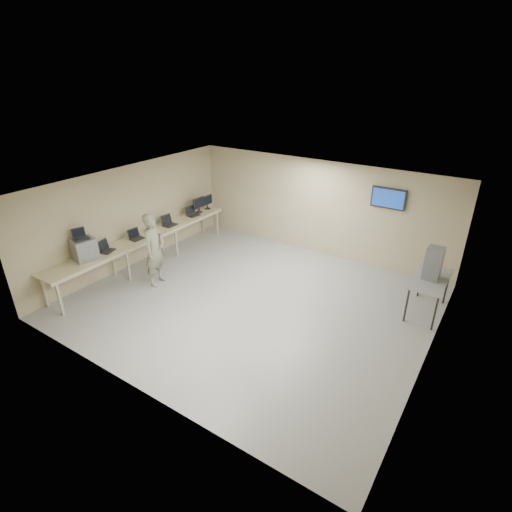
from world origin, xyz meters
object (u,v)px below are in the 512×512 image
Objects in this scene: side_table at (431,281)px; workbench at (145,238)px; soldier at (155,250)px; equipment_box at (84,249)px.

workbench is at bearing -165.55° from side_table.
soldier is (1.02, -0.58, 0.14)m from workbench.
side_table is at bearing 14.45° from workbench.
side_table is (7.19, 1.85, -0.01)m from workbench.
soldier is at bearing -158.48° from side_table.
workbench reaches higher than side_table.
workbench is 11.23× the size of equipment_box.
workbench is 7.42m from side_table.
equipment_box is at bearing -92.00° from workbench.
workbench is at bearing 100.26° from equipment_box.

